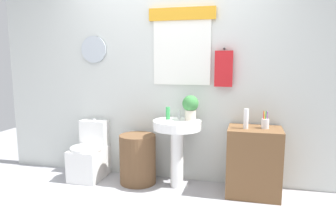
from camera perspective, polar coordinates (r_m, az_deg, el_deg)
The scene contains 11 objects.
ground_plane at distance 3.04m, azimuth -5.52°, elevation -19.00°, with size 8.00×8.00×0.00m, color #A3A3A8.
back_wall at distance 3.78m, azimuth 0.18°, elevation 7.23°, with size 4.40×0.18×2.60m.
toilet at distance 4.05m, azimuth -14.00°, elevation -7.75°, with size 0.38×0.51×0.72m.
laundry_hamper at distance 3.76m, azimuth -5.54°, elevation -8.54°, with size 0.43×0.43×0.58m, color brown.
pedestal_sink at distance 3.55m, azimuth 1.66°, elevation -4.45°, with size 0.55×0.55×0.78m.
faucet at distance 3.62m, azimuth 2.09°, elevation -0.45°, with size 0.03×0.03×0.10m, color silver.
wooden_cabinet at distance 3.53m, azimuth 15.39°, elevation -8.73°, with size 0.56×0.44×0.74m, color brown.
soap_bottle at distance 3.58m, azimuth -0.02°, elevation -0.21°, with size 0.05×0.05×0.14m, color green.
potted_plant at distance 3.52m, azimuth 4.12°, elevation 1.07°, with size 0.18×0.18×0.28m.
lotion_bottle at distance 3.38m, azimuth 14.07°, elevation -1.19°, with size 0.05×0.05×0.21m, color white.
toothbrush_cup at distance 3.45m, azimuth 17.32°, elevation -1.98°, with size 0.08×0.08×0.19m.
Camera 1 is at (0.93, -2.52, 1.43)m, focal length 33.37 mm.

